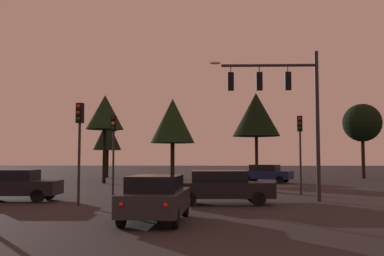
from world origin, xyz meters
name	(u,v)px	position (x,y,z in m)	size (l,w,h in m)	color
ground_plane	(210,187)	(0.00, 24.50, 0.00)	(168.00, 168.00, 0.00)	#262326
traffic_signal_mast_arm	(285,98)	(3.62, 14.65, 5.06)	(5.40, 0.40, 7.39)	#232326
traffic_light_corner_left	(79,133)	(-5.93, 12.40, 3.22)	(0.35, 0.38, 4.56)	#232326
traffic_light_corner_right	(114,139)	(-5.60, 17.84, 3.19)	(0.32, 0.36, 4.52)	#232326
traffic_light_median	(300,139)	(5.18, 18.50, 3.21)	(0.35, 0.38, 4.54)	#232326
car_nearside_lane	(156,197)	(-1.92, 7.75, 0.79)	(2.10, 4.18, 1.52)	#232328
car_crossing_left	(221,187)	(0.42, 13.05, 0.80)	(4.72, 1.93, 1.52)	black
car_crossing_right	(14,185)	(-9.63, 14.13, 0.80)	(4.40, 1.98, 1.52)	black
car_far_lane	(266,173)	(4.80, 30.15, 0.80)	(4.58, 3.49, 1.52)	#0F1947
tree_behind_sign	(256,115)	(4.70, 36.16, 6.41)	(4.71, 4.71, 8.61)	black
tree_left_far	(173,121)	(-3.65, 35.86, 5.77)	(4.40, 4.40, 8.02)	black
tree_center_horizon	(362,123)	(15.71, 37.70, 5.66)	(3.90, 3.90, 7.64)	black
tree_right_cluster	(105,113)	(-8.74, 28.66, 5.86)	(3.11, 3.11, 7.35)	black
tree_lot_edge	(107,135)	(-10.82, 38.45, 4.54)	(2.98, 2.98, 6.21)	black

